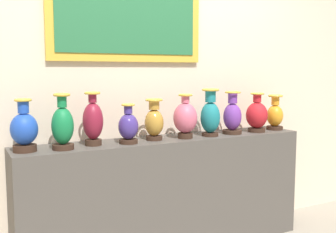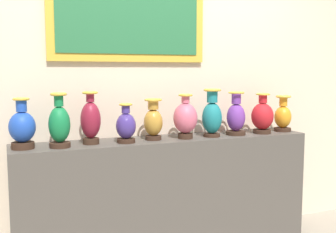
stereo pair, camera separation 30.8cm
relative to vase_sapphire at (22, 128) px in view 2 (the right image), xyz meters
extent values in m
cube|color=#4C4742|center=(1.05, 0.02, -0.59)|extent=(2.31, 0.39, 0.89)
cube|color=beige|center=(1.05, 0.27, 0.42)|extent=(5.02, 0.10, 2.92)
cube|color=gold|center=(0.81, 0.21, 0.89)|extent=(1.24, 0.03, 0.89)
cube|color=#276B3F|center=(0.81, 0.19, 0.89)|extent=(1.12, 0.01, 0.77)
cylinder|color=#382319|center=(0.00, 0.00, -0.12)|extent=(0.15, 0.15, 0.04)
ellipsoid|color=#1E47B2|center=(0.00, 0.00, 0.00)|extent=(0.17, 0.17, 0.20)
cylinder|color=#1E47B2|center=(0.00, 0.00, 0.15)|extent=(0.07, 0.07, 0.08)
torus|color=gold|center=(0.00, 0.00, 0.19)|extent=(0.11, 0.11, 0.02)
cylinder|color=#382319|center=(0.24, -0.04, -0.13)|extent=(0.14, 0.14, 0.03)
ellipsoid|color=#14723D|center=(0.24, -0.04, 0.01)|extent=(0.15, 0.15, 0.25)
cylinder|color=#14723D|center=(0.24, -0.04, 0.18)|extent=(0.06, 0.06, 0.08)
torus|color=gold|center=(0.24, -0.04, 0.22)|extent=(0.11, 0.11, 0.02)
cylinder|color=#382319|center=(0.46, 0.01, -0.12)|extent=(0.12, 0.12, 0.04)
ellipsoid|color=maroon|center=(0.46, 0.01, 0.03)|extent=(0.14, 0.14, 0.26)
cylinder|color=maroon|center=(0.46, 0.01, 0.19)|extent=(0.06, 0.06, 0.07)
torus|color=gold|center=(0.46, 0.01, 0.22)|extent=(0.11, 0.11, 0.02)
cylinder|color=#382319|center=(0.70, -0.04, -0.13)|extent=(0.13, 0.13, 0.03)
ellipsoid|color=#3F2D7F|center=(0.70, -0.04, -0.02)|extent=(0.15, 0.15, 0.18)
cylinder|color=#3F2D7F|center=(0.70, -0.04, 0.10)|extent=(0.06, 0.06, 0.06)
torus|color=gold|center=(0.70, -0.04, 0.13)|extent=(0.10, 0.10, 0.01)
cylinder|color=#382319|center=(0.93, 0.00, -0.13)|extent=(0.12, 0.12, 0.03)
ellipsoid|color=#B27F2D|center=(0.93, 0.00, -0.01)|extent=(0.14, 0.14, 0.20)
cylinder|color=#B27F2D|center=(0.93, 0.00, 0.12)|extent=(0.08, 0.08, 0.07)
torus|color=gold|center=(0.93, 0.00, 0.16)|extent=(0.13, 0.13, 0.02)
cylinder|color=#382319|center=(1.18, -0.04, -0.12)|extent=(0.12, 0.12, 0.04)
ellipsoid|color=#CC5972|center=(1.18, -0.04, 0.01)|extent=(0.19, 0.19, 0.23)
cylinder|color=#CC5972|center=(1.18, -0.04, 0.16)|extent=(0.06, 0.06, 0.06)
torus|color=gold|center=(1.18, -0.04, 0.19)|extent=(0.11, 0.11, 0.02)
cylinder|color=#382319|center=(1.41, -0.03, -0.13)|extent=(0.13, 0.13, 0.03)
ellipsoid|color=#19727A|center=(1.41, -0.03, 0.01)|extent=(0.16, 0.16, 0.25)
cylinder|color=#19727A|center=(1.41, -0.03, 0.18)|extent=(0.08, 0.08, 0.10)
torus|color=gold|center=(1.41, -0.03, 0.23)|extent=(0.14, 0.14, 0.02)
cylinder|color=#382319|center=(1.63, -0.02, -0.13)|extent=(0.16, 0.16, 0.03)
ellipsoid|color=#6B3393|center=(1.63, -0.02, 0.00)|extent=(0.15, 0.15, 0.22)
cylinder|color=#6B3393|center=(1.63, -0.02, 0.15)|extent=(0.08, 0.08, 0.09)
torus|color=gold|center=(1.63, -0.02, 0.20)|extent=(0.13, 0.13, 0.01)
cylinder|color=#382319|center=(1.88, -0.04, -0.13)|extent=(0.15, 0.15, 0.03)
ellipsoid|color=red|center=(1.88, -0.04, 0.00)|extent=(0.18, 0.18, 0.22)
cylinder|color=red|center=(1.88, -0.04, 0.15)|extent=(0.07, 0.07, 0.07)
torus|color=gold|center=(1.88, -0.04, 0.18)|extent=(0.12, 0.12, 0.02)
cylinder|color=#382319|center=(2.11, -0.01, -0.13)|extent=(0.14, 0.14, 0.03)
ellipsoid|color=orange|center=(2.11, -0.01, -0.02)|extent=(0.14, 0.14, 0.19)
cylinder|color=orange|center=(2.11, -0.01, 0.11)|extent=(0.07, 0.07, 0.08)
torus|color=gold|center=(2.11, -0.01, 0.16)|extent=(0.13, 0.13, 0.02)
camera|label=1|loc=(-0.38, -2.69, 0.37)|focal=43.16mm
camera|label=2|loc=(-0.10, -2.82, 0.37)|focal=43.16mm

